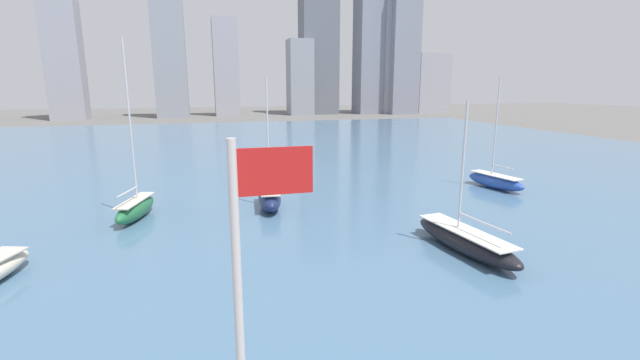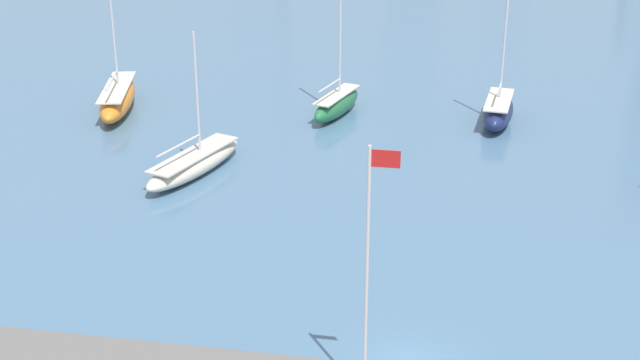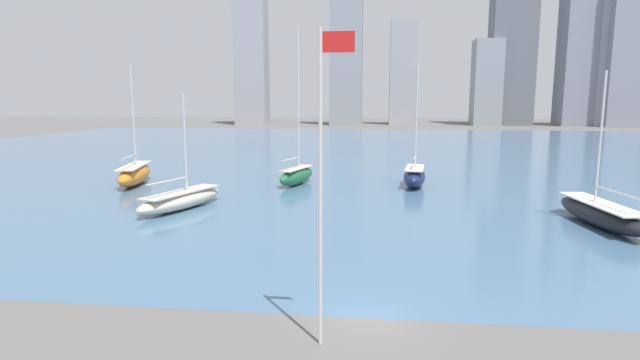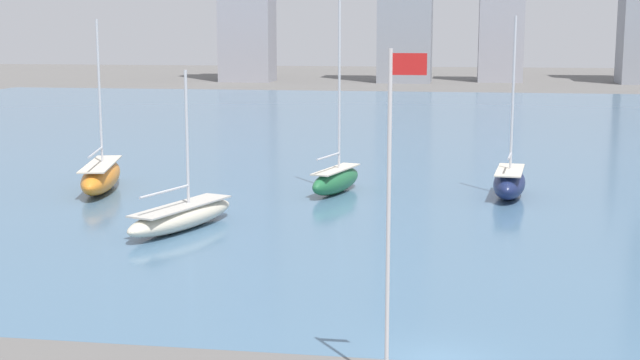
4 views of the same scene
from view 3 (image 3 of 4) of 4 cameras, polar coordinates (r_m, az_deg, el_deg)
ground_plane at (r=21.65m, az=5.68°, el=-15.46°), size 500.00×500.00×0.00m
harbor_water at (r=90.16m, az=6.53°, el=3.27°), size 180.00×140.00×0.00m
flag_pole at (r=17.63m, az=0.23°, el=0.04°), size 1.24×0.14×11.43m
distant_city_skyline at (r=196.21m, az=18.45°, el=14.40°), size 163.20×20.24×67.06m
sailboat_cream at (r=43.35m, az=-15.55°, el=-2.14°), size 5.35×10.08×9.59m
sailboat_black at (r=41.46m, az=29.36°, el=-3.35°), size 3.66×10.99×11.10m
sailboat_green at (r=53.93m, az=-2.68°, el=0.64°), size 3.66×7.60×16.25m
sailboat_orange at (r=57.67m, az=-20.42°, el=0.64°), size 4.62×10.62×12.70m
sailboat_navy at (r=53.61m, az=10.75°, el=0.46°), size 2.99×7.52×12.92m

